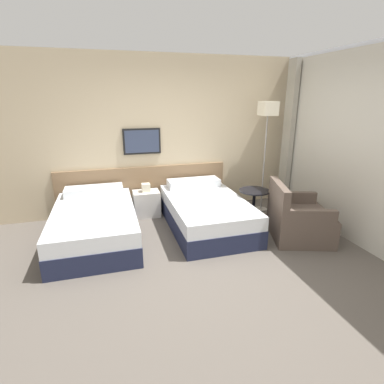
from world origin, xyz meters
TOP-DOWN VIEW (x-y plane):
  - ground_plane at (0.00, 0.00)m, footprint 16.00×16.00m
  - wall_headboard at (-0.04, 2.10)m, footprint 10.00×0.10m
  - wall_window at (2.18, -0.11)m, footprint 0.21×4.57m
  - bed_near_door at (-1.42, 1.10)m, footprint 1.14×1.91m
  - bed_near_window at (0.27, 1.10)m, footprint 1.14×1.91m
  - nightstand at (-0.57, 1.82)m, footprint 0.45×0.34m
  - floor_lamp at (1.50, 1.53)m, footprint 0.26×0.26m
  - side_table at (1.08, 1.03)m, footprint 0.50×0.50m
  - armchair at (1.46, 0.36)m, footprint 1.02×1.07m

SIDE VIEW (x-z plane):
  - ground_plane at x=0.00m, z-range 0.00..0.00m
  - nightstand at x=-0.57m, z-range -0.06..0.53m
  - bed_near_door at x=-1.42m, z-range -0.05..0.55m
  - bed_near_window at x=0.27m, z-range -0.05..0.55m
  - armchair at x=1.46m, z-range -0.15..0.68m
  - side_table at x=1.08m, z-range 0.12..0.68m
  - wall_headboard at x=-0.04m, z-range -0.05..2.65m
  - wall_window at x=2.18m, z-range -0.01..2.69m
  - floor_lamp at x=1.50m, z-range 0.70..2.64m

